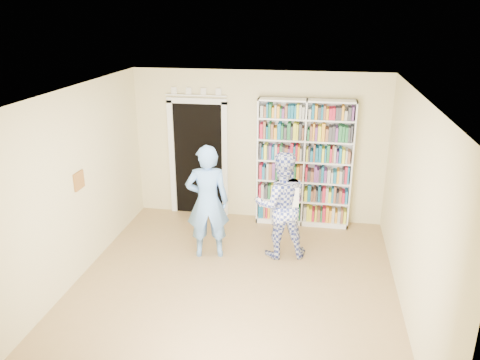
{
  "coord_description": "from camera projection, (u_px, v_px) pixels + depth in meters",
  "views": [
    {
      "loc": [
        1.05,
        -5.49,
        3.66
      ],
      "look_at": [
        -0.05,
        0.9,
        1.29
      ],
      "focal_mm": 35.0,
      "sensor_mm": 36.0,
      "label": 1
    }
  ],
  "objects": [
    {
      "name": "ceiling",
      "position": [
        231.0,
        95.0,
        5.58
      ],
      "size": [
        5.0,
        5.0,
        0.0
      ],
      "primitive_type": "plane",
      "rotation": [
        3.14,
        0.0,
        0.0
      ],
      "color": "white",
      "rests_on": "wall_back"
    },
    {
      "name": "bookshelf",
      "position": [
        304.0,
        163.0,
        8.15
      ],
      "size": [
        1.64,
        0.31,
        2.26
      ],
      "rotation": [
        0.0,
        0.0,
        -0.41
      ],
      "color": "white",
      "rests_on": "floor"
    },
    {
      "name": "wall_left",
      "position": [
        71.0,
        189.0,
        6.4
      ],
      "size": [
        0.0,
        5.0,
        5.0
      ],
      "primitive_type": "plane",
      "rotation": [
        1.57,
        0.0,
        1.57
      ],
      "color": "beige",
      "rests_on": "floor"
    },
    {
      "name": "wall_right",
      "position": [
        414.0,
        212.0,
        5.69
      ],
      "size": [
        0.0,
        5.0,
        5.0
      ],
      "primitive_type": "plane",
      "rotation": [
        1.57,
        0.0,
        -1.57
      ],
      "color": "beige",
      "rests_on": "floor"
    },
    {
      "name": "wall_back",
      "position": [
        258.0,
        147.0,
        8.36
      ],
      "size": [
        4.5,
        0.0,
        4.5
      ],
      "primitive_type": "plane",
      "rotation": [
        1.57,
        0.0,
        0.0
      ],
      "color": "beige",
      "rests_on": "floor"
    },
    {
      "name": "floor",
      "position": [
        233.0,
        289.0,
        6.51
      ],
      "size": [
        5.0,
        5.0,
        0.0
      ],
      "primitive_type": "plane",
      "color": "#9D7B4B",
      "rests_on": "ground"
    },
    {
      "name": "paper_sheet",
      "position": [
        292.0,
        198.0,
        6.9
      ],
      "size": [
        0.22,
        0.06,
        0.31
      ],
      "primitive_type": "cube",
      "rotation": [
        0.0,
        0.0,
        0.25
      ],
      "color": "white",
      "rests_on": "man_plaid"
    },
    {
      "name": "doorway",
      "position": [
        198.0,
        153.0,
        8.57
      ],
      "size": [
        1.1,
        0.08,
        2.43
      ],
      "color": "black",
      "rests_on": "floor"
    },
    {
      "name": "man_plaid",
      "position": [
        281.0,
        205.0,
        7.15
      ],
      "size": [
        0.94,
        0.8,
        1.7
      ],
      "primitive_type": "imported",
      "rotation": [
        0.0,
        0.0,
        3.36
      ],
      "color": "navy",
      "rests_on": "floor"
    },
    {
      "name": "man_blue",
      "position": [
        208.0,
        202.0,
        7.12
      ],
      "size": [
        0.74,
        0.57,
        1.81
      ],
      "primitive_type": "imported",
      "rotation": [
        0.0,
        0.0,
        3.37
      ],
      "color": "#6499E0",
      "rests_on": "floor"
    },
    {
      "name": "wall_art",
      "position": [
        79.0,
        181.0,
        6.57
      ],
      "size": [
        0.03,
        0.25,
        0.25
      ],
      "primitive_type": "cube",
      "color": "brown",
      "rests_on": "wall_left"
    }
  ]
}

